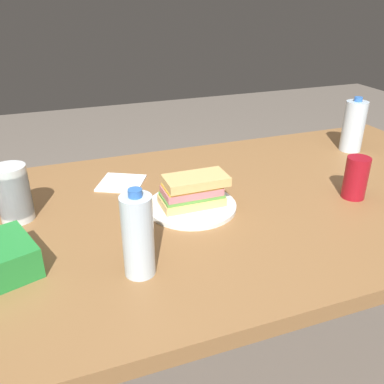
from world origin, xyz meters
The scene contains 9 objects.
ground_plane centered at (0.00, 0.00, 0.00)m, with size 8.00×8.00×0.00m, color #70665B.
dining_table centered at (0.00, 0.00, 0.65)m, with size 1.83×0.91×0.73m.
paper_plate centered at (-0.08, 0.00, 0.73)m, with size 0.25×0.25×0.01m, color white.
sandwich centered at (-0.08, 0.00, 0.78)m, with size 0.18×0.10×0.08m.
soda_can_red centered at (0.38, -0.10, 0.79)m, with size 0.07×0.07×0.12m, color maroon.
water_bottle_tall centered at (0.63, 0.22, 0.82)m, with size 0.08×0.08×0.20m.
plastic_cup_stack centered at (-0.53, 0.10, 0.80)m, with size 0.08×0.08×0.15m.
water_bottle_spare centered at (-0.28, -0.23, 0.82)m, with size 0.07×0.07×0.20m.
paper_napkin centered at (-0.23, 0.22, 0.73)m, with size 0.13×0.13×0.01m, color white.
Camera 1 is at (-0.43, -0.94, 1.27)m, focal length 38.54 mm.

